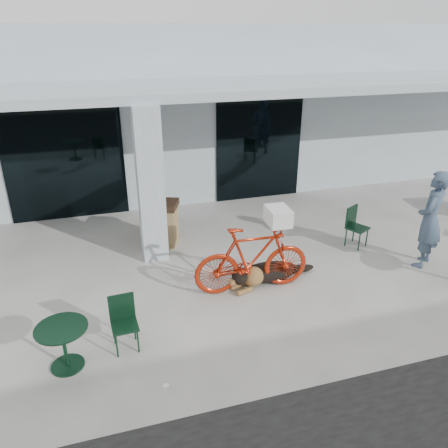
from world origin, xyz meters
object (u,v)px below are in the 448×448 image
object	(u,v)px
dog	(268,271)
cafe_table_near	(65,347)
bicycle	(252,259)
cafe_chair_far_a	(358,227)
cafe_chair_near	(125,325)
trash_receptacle	(164,223)
person	(430,220)

from	to	relation	value
dog	cafe_table_near	distance (m)	3.79
bicycle	dog	world-z (taller)	bicycle
cafe_chair_far_a	cafe_chair_near	bearing A→B (deg)	173.31
cafe_chair_far_a	trash_receptacle	bearing A→B (deg)	134.26
cafe_table_near	cafe_chair_near	bearing A→B (deg)	10.29
cafe_chair_near	person	xyz separation A→B (m)	(5.98, 0.88, 0.57)
dog	cafe_chair_far_a	world-z (taller)	cafe_chair_far_a
cafe_chair_near	cafe_table_near	bearing A→B (deg)	-172.90
cafe_chair_far_a	person	size ratio (longest dim) A/B	0.45
person	bicycle	bearing A→B (deg)	-38.18
dog	cafe_chair_far_a	bearing A→B (deg)	1.98
cafe_table_near	trash_receptacle	distance (m)	3.97
dog	cafe_table_near	xyz separation A→B (m)	(-3.56, -1.30, 0.11)
cafe_table_near	cafe_chair_far_a	size ratio (longest dim) A/B	0.81
dog	person	world-z (taller)	person
cafe_table_near	person	size ratio (longest dim) A/B	0.36
bicycle	trash_receptacle	size ratio (longest dim) A/B	2.11
bicycle	cafe_chair_near	bearing A→B (deg)	115.29
cafe_chair_near	cafe_chair_far_a	size ratio (longest dim) A/B	0.95
person	cafe_chair_far_a	bearing A→B (deg)	-89.20
bicycle	cafe_chair_far_a	distance (m)	2.98
bicycle	person	distance (m)	3.66
cafe_table_near	cafe_chair_far_a	bearing A→B (deg)	19.60
bicycle	cafe_chair_near	size ratio (longest dim) A/B	2.51
cafe_chair_near	cafe_chair_far_a	xyz separation A→B (m)	(5.14, 1.98, 0.02)
person	dog	bearing A→B (deg)	-41.14
dog	trash_receptacle	xyz separation A→B (m)	(-1.58, 2.13, 0.27)
dog	person	xyz separation A→B (m)	(3.26, -0.27, 0.76)
bicycle	cafe_chair_near	world-z (taller)	bicycle
cafe_chair_near	trash_receptacle	distance (m)	3.47
cafe_chair_near	cafe_chair_far_a	world-z (taller)	cafe_chair_far_a
cafe_table_near	cafe_chair_near	distance (m)	0.86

